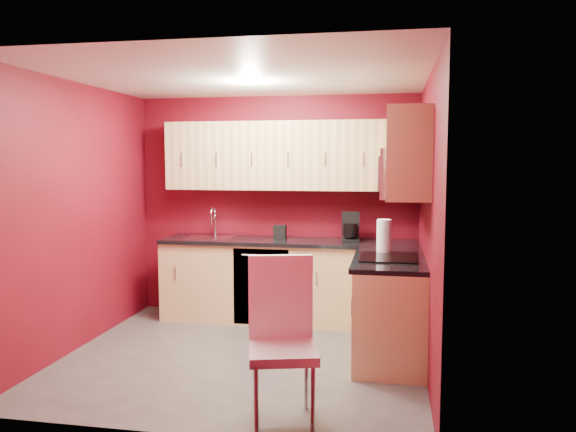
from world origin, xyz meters
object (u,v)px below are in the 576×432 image
(microwave, at_px, (403,173))
(sink, at_px, (210,235))
(dining_chair, at_px, (283,342))
(napkin_holder, at_px, (280,232))
(paper_towel, at_px, (384,236))
(coffee_maker, at_px, (351,227))

(microwave, xyz_separation_m, sink, (-2.09, 1.00, -0.72))
(microwave, bearing_deg, sink, 154.40)
(microwave, bearing_deg, dining_chair, -119.74)
(napkin_holder, bearing_deg, microwave, -39.52)
(microwave, height_order, dining_chair, microwave)
(sink, bearing_deg, paper_towel, -20.68)
(microwave, height_order, sink, microwave)
(dining_chair, bearing_deg, sink, 103.50)
(coffee_maker, distance_m, paper_towel, 0.79)
(dining_chair, bearing_deg, microwave, 45.45)
(coffee_maker, relative_size, napkin_holder, 2.16)
(napkin_holder, relative_size, paper_towel, 0.46)
(napkin_holder, distance_m, dining_chair, 2.57)
(napkin_holder, height_order, paper_towel, paper_towel)
(paper_towel, height_order, dining_chair, paper_towel)
(microwave, xyz_separation_m, coffee_maker, (-0.52, 0.98, -0.59))
(sink, relative_size, dining_chair, 0.47)
(napkin_holder, bearing_deg, coffee_maker, -7.42)
(microwave, bearing_deg, coffee_maker, 117.99)
(napkin_holder, relative_size, dining_chair, 0.13)
(sink, bearing_deg, coffee_maker, -0.89)
(microwave, distance_m, napkin_holder, 1.83)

